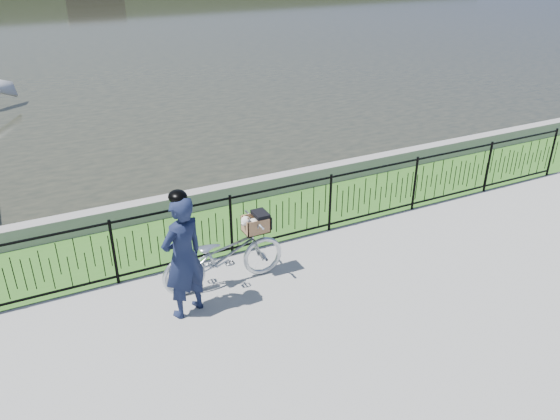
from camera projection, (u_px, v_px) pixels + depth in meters
ground at (327, 286)px, 8.81m from camera, size 120.00×120.00×0.00m
grass_strip at (260, 219)px, 10.89m from camera, size 60.00×2.00×0.01m
water at (63, 24)px, 35.19m from camera, size 120.00×120.00×0.00m
quay_wall at (240, 191)px, 11.60m from camera, size 60.00×0.30×0.40m
fence at (283, 214)px, 9.83m from camera, size 14.00×0.06×1.15m
bicycle_rig at (224, 254)px, 8.64m from camera, size 2.03×0.71×1.16m
cyclist at (183, 256)px, 7.77m from camera, size 0.82×0.68×1.98m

